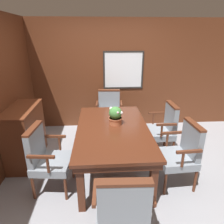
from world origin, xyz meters
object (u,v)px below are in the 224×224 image
at_px(chair_left_near, 46,156).
at_px(chair_head_far, 109,110).
at_px(sideboard_cabinet, 25,135).
at_px(dining_table, 113,133).
at_px(chair_right_far, 163,127).
at_px(potted_plant, 115,116).
at_px(chair_head_near, 123,209).
at_px(chair_right_near, 181,152).

relative_size(chair_left_near, chair_head_far, 1.00).
height_order(chair_head_far, sideboard_cabinet, sideboard_cabinet).
bearing_deg(chair_left_near, dining_table, -61.22).
height_order(dining_table, sideboard_cabinet, sideboard_cabinet).
height_order(chair_left_near, chair_right_far, same).
distance_m(chair_head_far, potted_plant, 1.28).
bearing_deg(sideboard_cabinet, chair_head_near, -48.80).
distance_m(chair_head_near, chair_head_far, 2.72).
xyz_separation_m(dining_table, chair_head_far, (0.02, 1.36, -0.13)).
distance_m(chair_left_near, chair_head_far, 2.00).
height_order(chair_right_far, potted_plant, potted_plant).
distance_m(chair_head_far, chair_right_far, 1.32).
bearing_deg(potted_plant, dining_table, -111.74).
height_order(chair_head_near, chair_left_near, same).
relative_size(chair_head_far, chair_right_far, 1.00).
xyz_separation_m(chair_right_far, potted_plant, (-0.90, -0.29, 0.37)).
xyz_separation_m(potted_plant, sideboard_cabinet, (-1.53, 0.20, -0.40)).
height_order(chair_right_near, sideboard_cabinet, sideboard_cabinet).
bearing_deg(potted_plant, chair_head_near, -91.97).
bearing_deg(chair_head_near, chair_left_near, -43.16).
relative_size(potted_plant, sideboard_cabinet, 0.30).
relative_size(chair_left_near, sideboard_cabinet, 0.98).
distance_m(chair_head_far, sideboard_cabinet, 1.81).
bearing_deg(chair_right_far, chair_head_far, -135.30).
height_order(chair_head_near, chair_right_near, same).
distance_m(chair_head_near, chair_left_near, 1.35).
xyz_separation_m(chair_left_near, potted_plant, (1.00, 0.53, 0.37)).
bearing_deg(sideboard_cabinet, chair_head_far, 34.29).
bearing_deg(chair_head_near, chair_right_near, -133.27).
xyz_separation_m(chair_right_far, sideboard_cabinet, (-2.44, -0.09, -0.03)).
distance_m(chair_right_near, chair_head_far, 2.00).
xyz_separation_m(chair_right_near, sideboard_cabinet, (-2.45, 0.74, -0.03)).
bearing_deg(chair_right_far, sideboard_cabinet, -88.34).
xyz_separation_m(chair_right_near, potted_plant, (-0.91, 0.54, 0.37)).
relative_size(dining_table, chair_head_near, 1.96).
height_order(chair_head_near, potted_plant, potted_plant).
distance_m(chair_head_near, chair_right_far, 2.02).
bearing_deg(potted_plant, chair_left_near, -151.83).
height_order(dining_table, chair_left_near, chair_left_near).
bearing_deg(chair_head_far, chair_left_near, -115.49).
relative_size(chair_head_far, sideboard_cabinet, 0.98).
relative_size(chair_right_far, potted_plant, 3.29).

